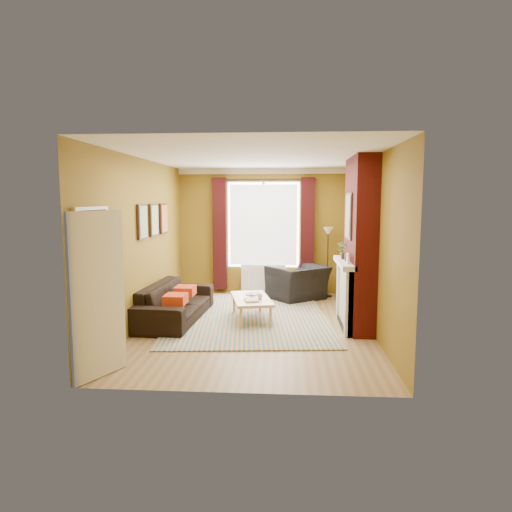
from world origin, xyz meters
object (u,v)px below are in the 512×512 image
at_px(coffee_table, 251,300).
at_px(sofa, 176,302).
at_px(floor_lamp, 328,242).
at_px(wicker_stool, 295,289).
at_px(armchair, 298,283).

bearing_deg(coffee_table, sofa, 170.18).
xyz_separation_m(sofa, coffee_table, (1.33, 0.06, 0.04)).
xyz_separation_m(coffee_table, floor_lamp, (1.51, 2.11, 0.83)).
bearing_deg(floor_lamp, sofa, -142.62).
bearing_deg(wicker_stool, sofa, -139.68).
bearing_deg(floor_lamp, wicker_stool, -152.84).
relative_size(armchair, wicker_stool, 2.28).
bearing_deg(floor_lamp, coffee_table, -125.56).
bearing_deg(armchair, coffee_table, 25.38).
distance_m(armchair, wicker_stool, 0.15).
distance_m(coffee_table, wicker_stool, 1.91).
bearing_deg(floor_lamp, armchair, -152.06).
relative_size(armchair, floor_lamp, 0.73).
height_order(armchair, wicker_stool, armchair).
bearing_deg(wicker_stool, armchair, 18.93).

